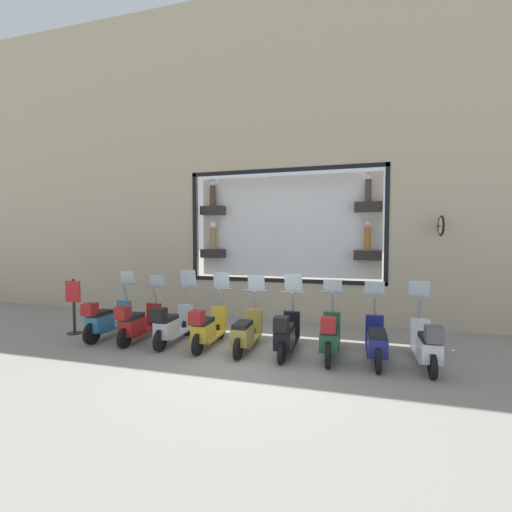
{
  "coord_description": "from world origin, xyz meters",
  "views": [
    {
      "loc": [
        -6.73,
        -1.97,
        2.48
      ],
      "look_at": [
        1.89,
        0.43,
        2.04
      ],
      "focal_mm": 24.0,
      "sensor_mm": 36.0,
      "label": 1
    }
  ],
  "objects_px": {
    "scooter_white_0": "(427,345)",
    "scooter_black_3": "(286,334)",
    "scooter_olive_4": "(246,332)",
    "scooter_teal_8": "(106,320)",
    "scooter_green_2": "(330,336)",
    "scooter_yellow_5": "(207,328)",
    "scooter_navy_1": "(376,342)",
    "scooter_silver_6": "(172,325)",
    "scooter_red_7": "(138,323)",
    "shop_sign_post": "(74,305)"
  },
  "relations": [
    {
      "from": "scooter_red_7",
      "to": "scooter_teal_8",
      "type": "relative_size",
      "value": 0.99
    },
    {
      "from": "scooter_teal_8",
      "to": "shop_sign_post",
      "type": "distance_m",
      "value": 1.16
    },
    {
      "from": "scooter_black_3",
      "to": "scooter_teal_8",
      "type": "bearing_deg",
      "value": 89.9
    },
    {
      "from": "scooter_white_0",
      "to": "scooter_red_7",
      "type": "distance_m",
      "value": 6.38
    },
    {
      "from": "scooter_black_3",
      "to": "scooter_white_0",
      "type": "bearing_deg",
      "value": -90.05
    },
    {
      "from": "scooter_white_0",
      "to": "scooter_olive_4",
      "type": "relative_size",
      "value": 1.0
    },
    {
      "from": "scooter_white_0",
      "to": "scooter_teal_8",
      "type": "distance_m",
      "value": 7.29
    },
    {
      "from": "scooter_silver_6",
      "to": "scooter_teal_8",
      "type": "height_order",
      "value": "scooter_silver_6"
    },
    {
      "from": "scooter_yellow_5",
      "to": "scooter_silver_6",
      "type": "bearing_deg",
      "value": 89.81
    },
    {
      "from": "scooter_red_7",
      "to": "scooter_yellow_5",
      "type": "bearing_deg",
      "value": -89.82
    },
    {
      "from": "scooter_silver_6",
      "to": "shop_sign_post",
      "type": "bearing_deg",
      "value": 87.24
    },
    {
      "from": "scooter_black_3",
      "to": "scooter_yellow_5",
      "type": "height_order",
      "value": "scooter_black_3"
    },
    {
      "from": "scooter_black_3",
      "to": "scooter_green_2",
      "type": "bearing_deg",
      "value": -89.45
    },
    {
      "from": "scooter_white_0",
      "to": "shop_sign_post",
      "type": "relative_size",
      "value": 1.24
    },
    {
      "from": "scooter_navy_1",
      "to": "scooter_white_0",
      "type": "bearing_deg",
      "value": -94.2
    },
    {
      "from": "shop_sign_post",
      "to": "scooter_navy_1",
      "type": "bearing_deg",
      "value": -90.64
    },
    {
      "from": "scooter_silver_6",
      "to": "scooter_teal_8",
      "type": "distance_m",
      "value": 1.82
    },
    {
      "from": "scooter_teal_8",
      "to": "scooter_red_7",
      "type": "bearing_deg",
      "value": -90.68
    },
    {
      "from": "scooter_yellow_5",
      "to": "scooter_red_7",
      "type": "relative_size",
      "value": 1.0
    },
    {
      "from": "scooter_green_2",
      "to": "scooter_teal_8",
      "type": "bearing_deg",
      "value": 90.01
    },
    {
      "from": "scooter_olive_4",
      "to": "shop_sign_post",
      "type": "bearing_deg",
      "value": 88.99
    },
    {
      "from": "scooter_navy_1",
      "to": "scooter_olive_4",
      "type": "xyz_separation_m",
      "value": [
        -0.0,
        2.73,
        -0.01
      ]
    },
    {
      "from": "scooter_white_0",
      "to": "scooter_yellow_5",
      "type": "height_order",
      "value": "scooter_yellow_5"
    },
    {
      "from": "scooter_navy_1",
      "to": "scooter_teal_8",
      "type": "xyz_separation_m",
      "value": [
        -0.06,
        6.38,
        0.05
      ]
    },
    {
      "from": "scooter_red_7",
      "to": "scooter_green_2",
      "type": "bearing_deg",
      "value": -89.86
    },
    {
      "from": "scooter_navy_1",
      "to": "scooter_green_2",
      "type": "xyz_separation_m",
      "value": [
        -0.06,
        0.91,
        0.06
      ]
    },
    {
      "from": "scooter_olive_4",
      "to": "scooter_yellow_5",
      "type": "xyz_separation_m",
      "value": [
        -0.06,
        0.91,
        0.05
      ]
    },
    {
      "from": "scooter_olive_4",
      "to": "scooter_teal_8",
      "type": "distance_m",
      "value": 3.64
    },
    {
      "from": "scooter_navy_1",
      "to": "scooter_yellow_5",
      "type": "bearing_deg",
      "value": 90.96
    },
    {
      "from": "scooter_green_2",
      "to": "scooter_olive_4",
      "type": "bearing_deg",
      "value": 88.27
    },
    {
      "from": "scooter_olive_4",
      "to": "scooter_red_7",
      "type": "distance_m",
      "value": 2.73
    },
    {
      "from": "scooter_silver_6",
      "to": "scooter_olive_4",
      "type": "bearing_deg",
      "value": -88.19
    },
    {
      "from": "scooter_yellow_5",
      "to": "scooter_silver_6",
      "type": "height_order",
      "value": "scooter_silver_6"
    },
    {
      "from": "scooter_green_2",
      "to": "scooter_red_7",
      "type": "xyz_separation_m",
      "value": [
        -0.01,
        4.55,
        -0.02
      ]
    },
    {
      "from": "scooter_silver_6",
      "to": "scooter_green_2",
      "type": "bearing_deg",
      "value": -89.96
    },
    {
      "from": "scooter_black_3",
      "to": "scooter_teal_8",
      "type": "relative_size",
      "value": 0.99
    },
    {
      "from": "scooter_white_0",
      "to": "scooter_green_2",
      "type": "bearing_deg",
      "value": 89.64
    },
    {
      "from": "scooter_navy_1",
      "to": "scooter_green_2",
      "type": "distance_m",
      "value": 0.91
    },
    {
      "from": "scooter_white_0",
      "to": "scooter_black_3",
      "type": "bearing_deg",
      "value": 89.95
    },
    {
      "from": "scooter_olive_4",
      "to": "scooter_white_0",
      "type": "bearing_deg",
      "value": -91.04
    },
    {
      "from": "scooter_teal_8",
      "to": "scooter_black_3",
      "type": "bearing_deg",
      "value": -90.1
    },
    {
      "from": "scooter_silver_6",
      "to": "scooter_navy_1",
      "type": "bearing_deg",
      "value": -89.27
    },
    {
      "from": "scooter_red_7",
      "to": "scooter_olive_4",
      "type": "bearing_deg",
      "value": -88.61
    },
    {
      "from": "scooter_navy_1",
      "to": "scooter_teal_8",
      "type": "bearing_deg",
      "value": 90.5
    },
    {
      "from": "shop_sign_post",
      "to": "scooter_olive_4",
      "type": "bearing_deg",
      "value": -91.01
    },
    {
      "from": "scooter_white_0",
      "to": "scooter_red_7",
      "type": "xyz_separation_m",
      "value": [
        0.0,
        6.38,
        0.0
      ]
    },
    {
      "from": "scooter_green_2",
      "to": "scooter_olive_4",
      "type": "height_order",
      "value": "scooter_olive_4"
    },
    {
      "from": "scooter_teal_8",
      "to": "scooter_silver_6",
      "type": "bearing_deg",
      "value": -90.06
    },
    {
      "from": "scooter_navy_1",
      "to": "scooter_black_3",
      "type": "bearing_deg",
      "value": 92.02
    },
    {
      "from": "scooter_green_2",
      "to": "shop_sign_post",
      "type": "relative_size",
      "value": 1.25
    }
  ]
}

